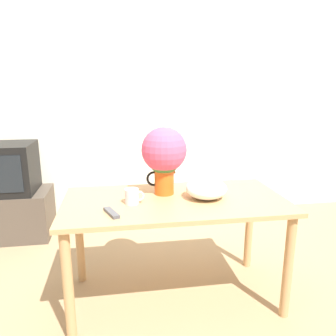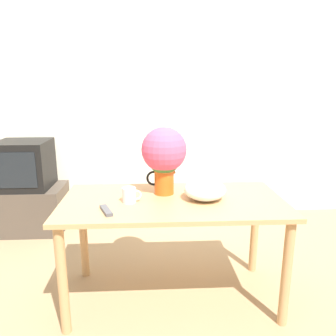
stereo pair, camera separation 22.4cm
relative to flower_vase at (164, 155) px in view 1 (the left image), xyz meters
The scene contains 9 objects.
ground_plane 1.04m from the flower_vase, 50.63° to the right, with size 12.00×12.00×0.00m, color #9E7F5B.
wall_back 1.53m from the flower_vase, 84.05° to the left, with size 8.00×0.05×2.60m.
table 0.40m from the flower_vase, 66.73° to the right, with size 1.46×0.74×0.73m.
flower_vase is the anchor object (origin of this frame).
coffee_mug 0.36m from the flower_vase, 143.64° to the right, with size 0.12×0.09×0.10m.
white_bowl 0.36m from the flower_vase, 26.93° to the right, with size 0.28×0.28×0.13m.
remote_control 0.56m from the flower_vase, 137.69° to the right, with size 0.10×0.17×0.02m.
tv_stand 1.90m from the flower_vase, 141.37° to the left, with size 0.72×0.49×0.46m.
tv_set 1.76m from the flower_vase, 141.43° to the left, with size 0.50×0.48×0.47m.
Camera 1 is at (-0.47, -1.96, 1.47)m, focal length 35.00 mm.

